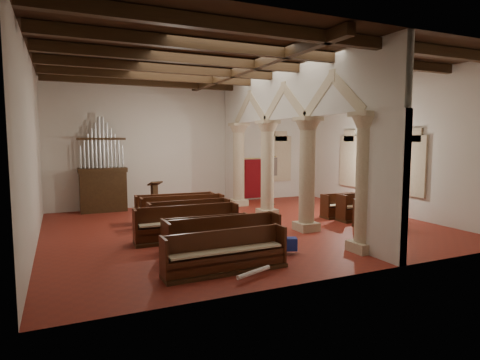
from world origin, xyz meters
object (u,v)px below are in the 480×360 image
object	(u,v)px
lectern	(155,199)
aisle_pew_0	(376,217)
nave_pew_0	(226,259)
processional_banner	(272,188)
pipe_organ	(103,182)

from	to	relation	value
lectern	aisle_pew_0	world-z (taller)	lectern
nave_pew_0	aisle_pew_0	world-z (taller)	aisle_pew_0
lectern	processional_banner	xyz separation A→B (m)	(5.79, -0.60, 0.24)
aisle_pew_0	nave_pew_0	bearing A→B (deg)	-160.05
pipe_organ	aisle_pew_0	size ratio (longest dim) A/B	2.50
processional_banner	nave_pew_0	distance (m)	10.51
pipe_organ	nave_pew_0	distance (m)	10.27
pipe_organ	aisle_pew_0	xyz separation A→B (m)	(9.11, -7.51, -1.01)
pipe_organ	processional_banner	xyz separation A→B (m)	(7.94, -1.43, -0.55)
nave_pew_0	processional_banner	bearing A→B (deg)	53.66
lectern	aisle_pew_0	size ratio (longest dim) A/B	0.79
lectern	processional_banner	size ratio (longest dim) A/B	0.55
nave_pew_0	lectern	bearing A→B (deg)	87.23
pipe_organ	processional_banner	size ratio (longest dim) A/B	1.73
nave_pew_0	aisle_pew_0	distance (m)	7.62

